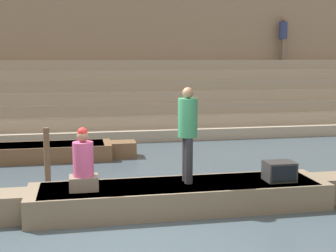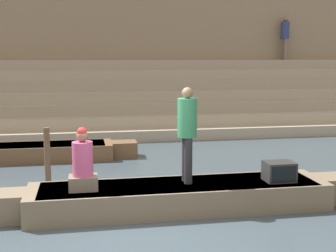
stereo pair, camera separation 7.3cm
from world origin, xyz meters
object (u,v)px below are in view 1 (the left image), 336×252
object	(u,v)px
moored_boat_shore	(19,152)
mooring_post	(47,158)
person_rowing	(83,165)
person_standing	(188,128)
rowboat_main	(180,196)
person_on_steps	(283,35)
tv_set	(279,171)

from	to	relation	value
moored_boat_shore	mooring_post	bearing A→B (deg)	-66.70
mooring_post	person_rowing	bearing A→B (deg)	-69.67
person_standing	moored_boat_shore	size ratio (longest dim) A/B	0.28
rowboat_main	person_rowing	size ratio (longest dim) A/B	6.34
moored_boat_shore	person_on_steps	world-z (taller)	person_on_steps
moored_boat_shore	person_on_steps	bearing A→B (deg)	34.46
person_standing	moored_boat_shore	bearing A→B (deg)	132.33
moored_boat_shore	person_standing	bearing A→B (deg)	-47.49
person_on_steps	mooring_post	bearing A→B (deg)	-114.44
person_standing	rowboat_main	bearing A→B (deg)	-142.35
rowboat_main	mooring_post	bearing A→B (deg)	142.33
mooring_post	person_on_steps	bearing A→B (deg)	42.84
person_standing	moored_boat_shore	xyz separation A→B (m)	(-3.58, 4.68, -1.28)
moored_boat_shore	mooring_post	xyz separation A→B (m)	(0.93, -2.82, 0.42)
person_standing	person_on_steps	world-z (taller)	person_on_steps
rowboat_main	person_standing	xyz separation A→B (m)	(0.16, 0.10, 1.25)
person_standing	tv_set	world-z (taller)	person_standing
rowboat_main	person_standing	size ratio (longest dim) A/B	3.99
person_rowing	tv_set	world-z (taller)	person_rowing
person_standing	tv_set	bearing A→B (deg)	-3.31
rowboat_main	person_on_steps	size ratio (longest dim) A/B	3.97
person_rowing	person_on_steps	size ratio (longest dim) A/B	0.63
rowboat_main	tv_set	distance (m)	1.93
rowboat_main	moored_boat_shore	xyz separation A→B (m)	(-3.43, 4.78, -0.03)
tv_set	person_standing	bearing A→B (deg)	168.16
person_standing	moored_boat_shore	world-z (taller)	person_standing
person_rowing	mooring_post	distance (m)	2.17
person_standing	mooring_post	size ratio (longest dim) A/B	1.35
rowboat_main	tv_set	bearing A→B (deg)	-4.04
tv_set	moored_boat_shore	world-z (taller)	tv_set
person_rowing	moored_boat_shore	size ratio (longest dim) A/B	0.18
moored_boat_shore	rowboat_main	bearing A→B (deg)	-49.30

